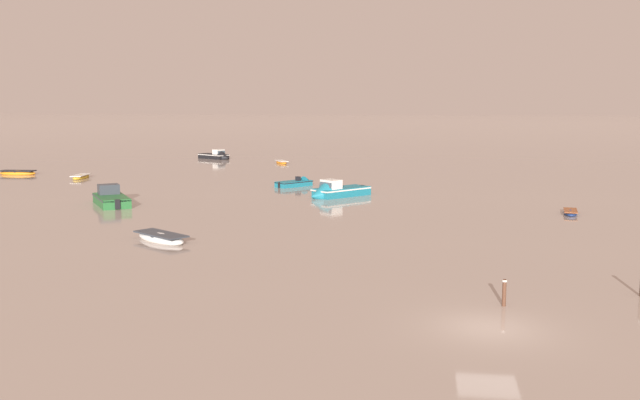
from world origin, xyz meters
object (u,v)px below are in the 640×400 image
object	(u,v)px
rowboat_moored_5	(570,213)
rowboat_moored_1	(18,173)
rowboat_moored_6	(81,177)
mooring_post_near	(504,293)
motorboat_moored_2	(299,184)
motorboat_moored_0	(217,157)
motorboat_moored_5	(334,193)
rowboat_moored_2	(282,162)
rowboat_moored_7	(161,238)
motorboat_moored_3	(110,199)

from	to	relation	value
rowboat_moored_5	rowboat_moored_1	bearing A→B (deg)	-100.49
rowboat_moored_6	mooring_post_near	xyz separation A→B (m)	(44.17, -46.26, 0.43)
motorboat_moored_2	mooring_post_near	world-z (taller)	mooring_post_near
motorboat_moored_0	motorboat_moored_2	world-z (taller)	motorboat_moored_0
motorboat_moored_5	rowboat_moored_1	bearing A→B (deg)	-67.64
rowboat_moored_2	rowboat_moored_6	bearing A→B (deg)	111.61
motorboat_moored_5	rowboat_moored_7	size ratio (longest dim) A/B	1.39
rowboat_moored_2	rowboat_moored_6	size ratio (longest dim) A/B	0.92
rowboat_moored_5	mooring_post_near	size ratio (longest dim) A/B	2.32
rowboat_moored_1	motorboat_moored_3	distance (m)	31.15
rowboat_moored_1	motorboat_moored_0	xyz separation A→B (m)	(17.88, 26.30, 0.14)
rowboat_moored_2	motorboat_moored_2	xyz separation A→B (m)	(7.37, -26.39, 0.07)
rowboat_moored_5	rowboat_moored_7	size ratio (longest dim) A/B	0.68
rowboat_moored_7	motorboat_moored_2	bearing A→B (deg)	-62.18
rowboat_moored_1	rowboat_moored_5	world-z (taller)	rowboat_moored_1
rowboat_moored_1	mooring_post_near	bearing A→B (deg)	-45.40
rowboat_moored_1	rowboat_moored_2	distance (m)	35.69
motorboat_moored_5	rowboat_moored_6	bearing A→B (deg)	-68.50
rowboat_moored_6	rowboat_moored_7	bearing A→B (deg)	-152.06
rowboat_moored_7	rowboat_moored_5	bearing A→B (deg)	-117.34
rowboat_moored_7	motorboat_moored_5	bearing A→B (deg)	-75.91
motorboat_moored_2	mooring_post_near	size ratio (longest dim) A/B	3.39
rowboat_moored_7	rowboat_moored_1	bearing A→B (deg)	-13.78
motorboat_moored_0	motorboat_moored_2	distance (m)	37.61
motorboat_moored_3	mooring_post_near	xyz separation A→B (m)	(31.75, -27.39, 0.21)
rowboat_moored_6	mooring_post_near	world-z (taller)	mooring_post_near
rowboat_moored_1	rowboat_moored_7	distance (m)	49.84
rowboat_moored_5	rowboat_moored_6	distance (m)	55.58
motorboat_moored_2	rowboat_moored_7	bearing A→B (deg)	-147.37
motorboat_moored_2	rowboat_moored_1	bearing A→B (deg)	119.78
motorboat_moored_0	motorboat_moored_3	distance (m)	48.24
rowboat_moored_2	rowboat_moored_7	xyz separation A→B (m)	(3.72, -57.40, 0.04)
motorboat_moored_2	mooring_post_near	xyz separation A→B (m)	(17.27, -42.92, 0.38)
motorboat_moored_0	rowboat_moored_5	bearing A→B (deg)	-16.34
rowboat_moored_1	rowboat_moored_6	xyz separation A→B (m)	(9.89, -2.86, -0.03)
rowboat_moored_6	rowboat_moored_7	xyz separation A→B (m)	(23.26, -34.35, 0.03)
motorboat_moored_2	rowboat_moored_7	size ratio (longest dim) A/B	1.00
motorboat_moored_5	mooring_post_near	bearing A→B (deg)	60.92
rowboat_moored_2	motorboat_moored_2	size ratio (longest dim) A/B	0.80
motorboat_moored_2	motorboat_moored_3	xyz separation A→B (m)	(-14.49, -15.53, 0.17)
rowboat_moored_2	motorboat_moored_3	bearing A→B (deg)	142.26
motorboat_moored_0	rowboat_moored_7	xyz separation A→B (m)	(15.28, -63.51, -0.14)
rowboat_moored_2	motorboat_moored_5	distance (m)	36.63
motorboat_moored_0	rowboat_moored_7	distance (m)	65.32
rowboat_moored_5	motorboat_moored_3	size ratio (longest dim) A/B	0.47
motorboat_moored_2	rowboat_moored_5	xyz separation A→B (m)	(25.39, -15.48, -0.09)
rowboat_moored_5	mooring_post_near	distance (m)	28.62
motorboat_moored_0	mooring_post_near	world-z (taller)	motorboat_moored_0
motorboat_moored_0	mooring_post_near	xyz separation A→B (m)	(36.19, -75.42, 0.26)
rowboat_moored_2	rowboat_moored_5	bearing A→B (deg)	-170.07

